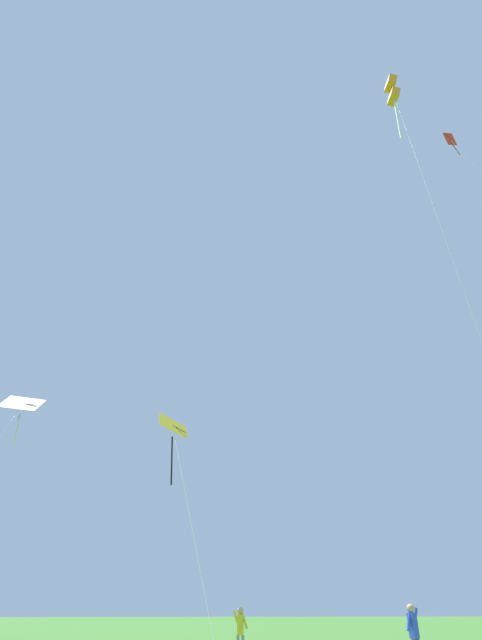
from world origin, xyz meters
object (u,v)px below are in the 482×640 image
Objects in this scene: kite_yellow_diamond at (173,437)px; kite_red_high at (473,164)px; person_in_red_shirt at (414,631)px; kite_orange_box at (393,93)px; person_with_spool at (240,629)px; kite_black_large at (20,411)px.

kite_yellow_diamond is 0.35× the size of kite_red_high.
kite_orange_box is at bearing -56.85° from person_in_red_shirt.
person_with_spool is (2.77, -3.54, -7.90)m from kite_yellow_diamond.
person_in_red_shirt is (-9.84, -3.24, -24.53)m from kite_red_high.
kite_red_high is 10.37m from kite_orange_box.
kite_black_large is 0.54× the size of kite_orange_box.
kite_red_high is (26.03, -9.75, 13.93)m from kite_black_large.
kite_red_high is 28.52m from person_with_spool.
kite_yellow_diamond is 5.75× the size of person_in_red_shirt.
kite_red_high reaches higher than kite_orange_box.
kite_red_high is 16.33× the size of person_in_red_shirt.
kite_yellow_diamond is at bearing 165.36° from kite_red_high.
kite_yellow_diamond is at bearing 131.32° from kite_orange_box.
kite_black_large is 18.02m from person_with_spool.
kite_red_high is at bearing -14.64° from kite_yellow_diamond.
kite_black_large is 23.31m from person_in_red_shirt.
kite_orange_box is (-8.18, -5.79, -2.70)m from kite_red_high.
kite_yellow_diamond is 19.56m from kite_orange_box.
kite_red_high is at bearing 35.28° from kite_orange_box.
kite_black_large is (-8.82, 5.25, 2.74)m from kite_yellow_diamond.
kite_orange_box reaches higher than person_with_spool.
kite_orange_box reaches higher than kite_yellow_diamond.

